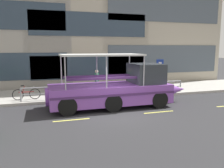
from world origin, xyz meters
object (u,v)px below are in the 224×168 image
Objects in this scene: duck_tour_boat at (119,89)px; pedestrian_near_bow at (142,78)px; parking_sign at (160,70)px; pedestrian_mid_left at (97,79)px; leaned_bicycle at (26,94)px.

duck_tour_boat reaches higher than pedestrian_near_bow.
parking_sign is 1.52m from pedestrian_near_bow.
pedestrian_mid_left is (-3.60, 0.19, 0.05)m from pedestrian_near_bow.
pedestrian_near_bow is (-1.10, 0.78, -0.69)m from parking_sign.
duck_tour_boat is at bearing -131.86° from pedestrian_near_bow.
parking_sign is 1.50× the size of pedestrian_near_bow.
parking_sign is at bearing -11.64° from pedestrian_mid_left.
pedestrian_near_bow is at bearing 144.71° from parking_sign.
pedestrian_mid_left is (4.94, 0.98, 0.67)m from leaned_bicycle.
parking_sign reaches higher than pedestrian_near_bow.
pedestrian_mid_left reaches higher than leaned_bicycle.
pedestrian_mid_left is at bearing 168.36° from parking_sign.
duck_tour_boat is (-4.25, -2.73, -0.79)m from parking_sign.
parking_sign is 5.12m from duck_tour_boat.
duck_tour_boat reaches higher than leaned_bicycle.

